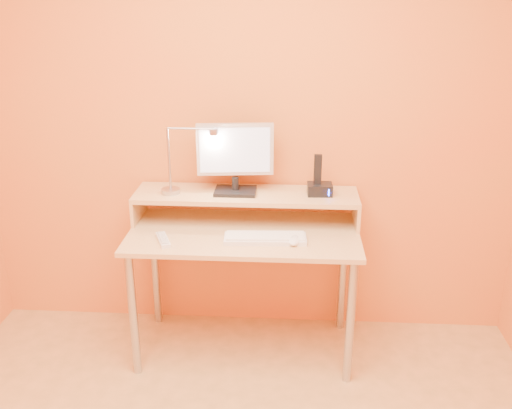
# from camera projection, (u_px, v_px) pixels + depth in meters

# --- Properties ---
(wall_back) EXTENTS (3.00, 0.04, 2.50)m
(wall_back) POSITION_uv_depth(u_px,v_px,m) (248.00, 118.00, 3.13)
(wall_back) COLOR orange
(wall_back) RESTS_ON floor
(desk_leg_fl) EXTENTS (0.04, 0.04, 0.69)m
(desk_leg_fl) POSITION_uv_depth(u_px,v_px,m) (133.00, 315.00, 2.96)
(desk_leg_fl) COLOR #ABABB4
(desk_leg_fl) RESTS_ON floor
(desk_leg_fr) EXTENTS (0.04, 0.04, 0.69)m
(desk_leg_fr) POSITION_uv_depth(u_px,v_px,m) (350.00, 323.00, 2.89)
(desk_leg_fr) COLOR #ABABB4
(desk_leg_fr) RESTS_ON floor
(desk_leg_bl) EXTENTS (0.04, 0.04, 0.69)m
(desk_leg_bl) POSITION_uv_depth(u_px,v_px,m) (155.00, 270.00, 3.42)
(desk_leg_bl) COLOR #ABABB4
(desk_leg_bl) RESTS_ON floor
(desk_leg_br) EXTENTS (0.04, 0.04, 0.69)m
(desk_leg_br) POSITION_uv_depth(u_px,v_px,m) (343.00, 275.00, 3.36)
(desk_leg_br) COLOR #ABABB4
(desk_leg_br) RESTS_ON floor
(desk_lower) EXTENTS (1.20, 0.60, 0.02)m
(desk_lower) POSITION_uv_depth(u_px,v_px,m) (244.00, 234.00, 3.03)
(desk_lower) COLOR #D2B47E
(desk_lower) RESTS_ON floor
(shelf_riser_left) EXTENTS (0.02, 0.30, 0.14)m
(shelf_riser_left) POSITION_uv_depth(u_px,v_px,m) (139.00, 206.00, 3.18)
(shelf_riser_left) COLOR #D2B47E
(shelf_riser_left) RESTS_ON desk_lower
(shelf_riser_right) EXTENTS (0.02, 0.30, 0.14)m
(shelf_riser_right) POSITION_uv_depth(u_px,v_px,m) (356.00, 211.00, 3.11)
(shelf_riser_right) COLOR #D2B47E
(shelf_riser_right) RESTS_ON desk_lower
(desk_shelf) EXTENTS (1.20, 0.30, 0.02)m
(desk_shelf) POSITION_uv_depth(u_px,v_px,m) (246.00, 195.00, 3.11)
(desk_shelf) COLOR #D2B47E
(desk_shelf) RESTS_ON desk_lower
(monitor_foot) EXTENTS (0.22, 0.16, 0.02)m
(monitor_foot) POSITION_uv_depth(u_px,v_px,m) (235.00, 191.00, 3.11)
(monitor_foot) COLOR black
(monitor_foot) RESTS_ON desk_shelf
(monitor_neck) EXTENTS (0.04, 0.04, 0.07)m
(monitor_neck) POSITION_uv_depth(u_px,v_px,m) (235.00, 183.00, 3.09)
(monitor_neck) COLOR black
(monitor_neck) RESTS_ON monitor_foot
(monitor_panel) EXTENTS (0.40, 0.08, 0.27)m
(monitor_panel) POSITION_uv_depth(u_px,v_px,m) (235.00, 149.00, 3.04)
(monitor_panel) COLOR silver
(monitor_panel) RESTS_ON monitor_neck
(monitor_back) EXTENTS (0.36, 0.05, 0.23)m
(monitor_back) POSITION_uv_depth(u_px,v_px,m) (236.00, 148.00, 3.06)
(monitor_back) COLOR black
(monitor_back) RESTS_ON monitor_panel
(monitor_screen) EXTENTS (0.36, 0.04, 0.24)m
(monitor_screen) POSITION_uv_depth(u_px,v_px,m) (235.00, 150.00, 3.02)
(monitor_screen) COLOR silver
(monitor_screen) RESTS_ON monitor_panel
(lamp_base) EXTENTS (0.10, 0.10, 0.02)m
(lamp_base) POSITION_uv_depth(u_px,v_px,m) (171.00, 191.00, 3.10)
(lamp_base) COLOR #ABABB4
(lamp_base) RESTS_ON desk_shelf
(lamp_post) EXTENTS (0.01, 0.01, 0.33)m
(lamp_post) POSITION_uv_depth(u_px,v_px,m) (169.00, 159.00, 3.04)
(lamp_post) COLOR #ABABB4
(lamp_post) RESTS_ON lamp_base
(lamp_arm) EXTENTS (0.24, 0.01, 0.01)m
(lamp_arm) POSITION_uv_depth(u_px,v_px,m) (190.00, 129.00, 2.97)
(lamp_arm) COLOR #ABABB4
(lamp_arm) RESTS_ON lamp_post
(lamp_head) EXTENTS (0.04, 0.04, 0.03)m
(lamp_head) POSITION_uv_depth(u_px,v_px,m) (214.00, 132.00, 2.97)
(lamp_head) COLOR #ABABB4
(lamp_head) RESTS_ON lamp_arm
(lamp_bulb) EXTENTS (0.03, 0.03, 0.00)m
(lamp_bulb) POSITION_uv_depth(u_px,v_px,m) (214.00, 135.00, 2.97)
(lamp_bulb) COLOR #FFEAC6
(lamp_bulb) RESTS_ON lamp_head
(phone_dock) EXTENTS (0.13, 0.11, 0.06)m
(phone_dock) POSITION_uv_depth(u_px,v_px,m) (320.00, 189.00, 3.07)
(phone_dock) COLOR black
(phone_dock) RESTS_ON desk_shelf
(phone_handset) EXTENTS (0.04, 0.03, 0.16)m
(phone_handset) POSITION_uv_depth(u_px,v_px,m) (318.00, 169.00, 3.04)
(phone_handset) COLOR black
(phone_handset) RESTS_ON phone_dock
(phone_led) EXTENTS (0.01, 0.00, 0.04)m
(phone_led) POSITION_uv_depth(u_px,v_px,m) (329.00, 193.00, 3.02)
(phone_led) COLOR #3258FF
(phone_led) RESTS_ON phone_dock
(keyboard) EXTENTS (0.42, 0.15, 0.02)m
(keyboard) POSITION_uv_depth(u_px,v_px,m) (265.00, 239.00, 2.91)
(keyboard) COLOR silver
(keyboard) RESTS_ON desk_lower
(mouse) EXTENTS (0.08, 0.12, 0.04)m
(mouse) POSITION_uv_depth(u_px,v_px,m) (295.00, 240.00, 2.88)
(mouse) COLOR silver
(mouse) RESTS_ON desk_lower
(remote_control) EXTENTS (0.11, 0.18, 0.02)m
(remote_control) POSITION_uv_depth(u_px,v_px,m) (163.00, 240.00, 2.91)
(remote_control) COLOR silver
(remote_control) RESTS_ON desk_lower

